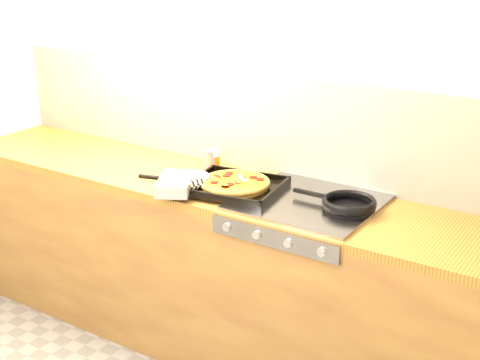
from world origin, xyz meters
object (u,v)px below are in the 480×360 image
Objects in this scene: tomato_can at (212,161)px; juice_glass at (214,161)px; frying_pan at (348,204)px; pizza_on_tray at (219,183)px.

tomato_can is 0.01m from juice_glass.
frying_pan is at bearing -8.99° from juice_glass.
tomato_can reaches higher than pizza_on_tray.
tomato_can is at bearing 131.40° from pizza_on_tray.
juice_glass is at bearing 129.89° from pizza_on_tray.
pizza_on_tray is 0.61m from frying_pan.
pizza_on_tray is at bearing -50.11° from juice_glass.
juice_glass is (0.01, 0.00, 0.00)m from tomato_can.
tomato_can reaches higher than frying_pan.
frying_pan is 0.81m from tomato_can.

